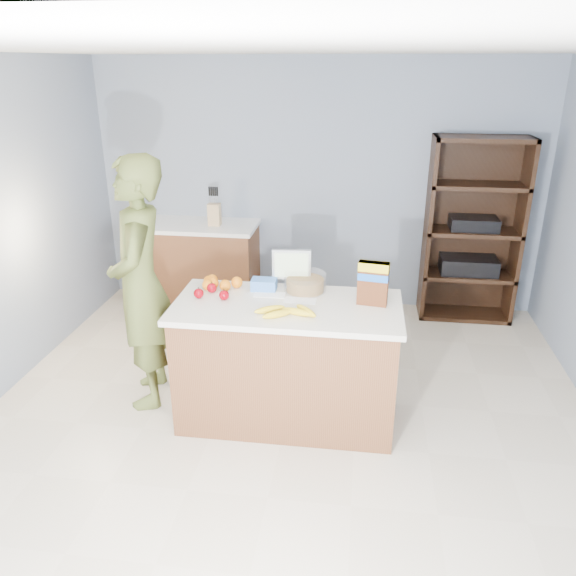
# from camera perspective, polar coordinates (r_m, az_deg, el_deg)

# --- Properties ---
(floor) EXTENTS (4.50, 5.00, 0.02)m
(floor) POSITION_cam_1_polar(r_m,az_deg,el_deg) (4.02, -0.70, -15.23)
(floor) COLOR beige
(floor) RESTS_ON ground
(walls) EXTENTS (4.52, 5.02, 2.51)m
(walls) POSITION_cam_1_polar(r_m,az_deg,el_deg) (3.30, -0.83, 8.27)
(walls) COLOR gray
(walls) RESTS_ON ground
(counter_peninsula) EXTENTS (1.56, 0.76, 0.90)m
(counter_peninsula) POSITION_cam_1_polar(r_m,az_deg,el_deg) (4.04, -0.10, -7.97)
(counter_peninsula) COLOR brown
(counter_peninsula) RESTS_ON ground
(back_cabinet) EXTENTS (1.24, 0.62, 0.90)m
(back_cabinet) POSITION_cam_1_polar(r_m,az_deg,el_deg) (5.96, -9.07, 2.31)
(back_cabinet) COLOR brown
(back_cabinet) RESTS_ON ground
(shelving_unit) EXTENTS (0.90, 0.40, 1.80)m
(shelving_unit) POSITION_cam_1_polar(r_m,az_deg,el_deg) (5.83, 18.12, 5.30)
(shelving_unit) COLOR black
(shelving_unit) RESTS_ON ground
(person) EXTENTS (0.61, 0.78, 1.87)m
(person) POSITION_cam_1_polar(r_m,az_deg,el_deg) (4.20, -14.71, 0.32)
(person) COLOR #535D28
(person) RESTS_ON ground
(knife_block) EXTENTS (0.12, 0.10, 0.31)m
(knife_block) POSITION_cam_1_polar(r_m,az_deg,el_deg) (5.72, -7.49, 7.49)
(knife_block) COLOR tan
(knife_block) RESTS_ON back_cabinet
(envelopes) EXTENTS (0.45, 0.19, 0.00)m
(envelopes) POSITION_cam_1_polar(r_m,az_deg,el_deg) (3.93, -0.34, -0.97)
(envelopes) COLOR white
(envelopes) RESTS_ON counter_peninsula
(bananas) EXTENTS (0.43, 0.25, 0.05)m
(bananas) POSITION_cam_1_polar(r_m,az_deg,el_deg) (3.66, -0.05, -2.40)
(bananas) COLOR yellow
(bananas) RESTS_ON counter_peninsula
(apples) EXTENTS (0.25, 0.19, 0.07)m
(apples) POSITION_cam_1_polar(r_m,az_deg,el_deg) (3.96, -7.78, -0.43)
(apples) COLOR maroon
(apples) RESTS_ON counter_peninsula
(oranges) EXTENTS (0.29, 0.18, 0.08)m
(oranges) POSITION_cam_1_polar(r_m,az_deg,el_deg) (4.11, -7.19, 0.52)
(oranges) COLOR orange
(oranges) RESTS_ON counter_peninsula
(blue_carton) EXTENTS (0.18, 0.12, 0.08)m
(blue_carton) POSITION_cam_1_polar(r_m,az_deg,el_deg) (4.05, -2.46, 0.36)
(blue_carton) COLOR blue
(blue_carton) RESTS_ON counter_peninsula
(salad_bowl) EXTENTS (0.30, 0.30, 0.13)m
(salad_bowl) POSITION_cam_1_polar(r_m,az_deg,el_deg) (4.03, 1.75, 0.50)
(salad_bowl) COLOR #267219
(salad_bowl) RESTS_ON counter_peninsula
(tv) EXTENTS (0.28, 0.12, 0.28)m
(tv) POSITION_cam_1_polar(r_m,az_deg,el_deg) (4.07, 0.36, 2.25)
(tv) COLOR silver
(tv) RESTS_ON counter_peninsula
(cereal_box) EXTENTS (0.21, 0.10, 0.30)m
(cereal_box) POSITION_cam_1_polar(r_m,az_deg,el_deg) (3.80, 8.64, 0.79)
(cereal_box) COLOR #592B14
(cereal_box) RESTS_ON counter_peninsula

